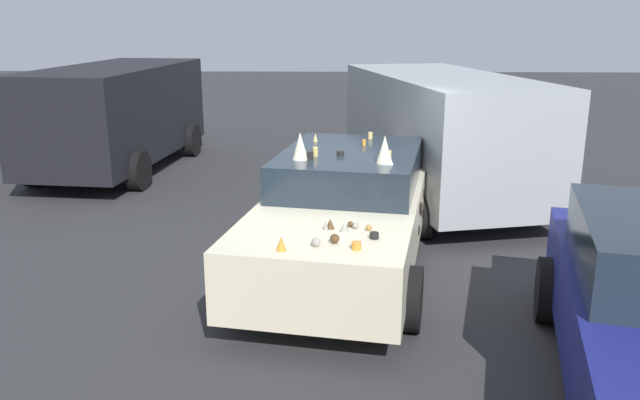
# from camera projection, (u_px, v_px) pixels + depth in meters

# --- Properties ---
(ground_plane) EXTENTS (60.00, 60.00, 0.00)m
(ground_plane) POSITION_uv_depth(u_px,v_px,m) (344.00, 270.00, 8.05)
(ground_plane) COLOR #2D2D30
(art_car_decorated) EXTENTS (4.85, 2.63, 1.75)m
(art_car_decorated) POSITION_uv_depth(u_px,v_px,m) (346.00, 211.00, 7.92)
(art_car_decorated) COLOR beige
(art_car_decorated) RESTS_ON ground
(parked_van_row_back_center) EXTENTS (5.21, 2.60, 2.09)m
(parked_van_row_back_center) POSITION_uv_depth(u_px,v_px,m) (118.00, 112.00, 13.00)
(parked_van_row_back_center) COLOR black
(parked_van_row_back_center) RESTS_ON ground
(parked_van_row_back_far) EXTENTS (5.47, 3.11, 2.11)m
(parked_van_row_back_far) POSITION_uv_depth(u_px,v_px,m) (441.00, 130.00, 10.87)
(parked_van_row_back_far) COLOR #9EA3A8
(parked_van_row_back_far) RESTS_ON ground
(parked_sedan_behind_right) EXTENTS (4.31, 2.48, 1.50)m
(parked_sedan_behind_right) POSITION_uv_depth(u_px,v_px,m) (38.00, 111.00, 16.27)
(parked_sedan_behind_right) COLOR navy
(parked_sedan_behind_right) RESTS_ON ground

